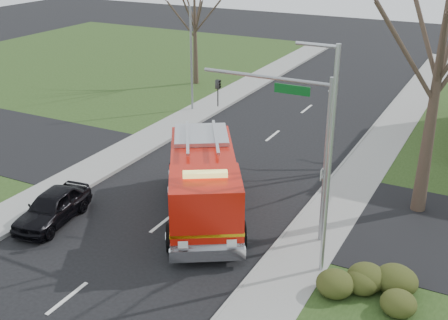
% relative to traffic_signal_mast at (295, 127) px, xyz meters
% --- Properties ---
extents(ground, '(120.00, 120.00, 0.00)m').
position_rel_traffic_signal_mast_xyz_m(ground, '(-5.21, -1.50, -4.71)').
color(ground, black).
rests_on(ground, ground).
extents(sidewalk_right, '(2.40, 80.00, 0.15)m').
position_rel_traffic_signal_mast_xyz_m(sidewalk_right, '(0.99, -1.50, -4.63)').
color(sidewalk_right, gray).
rests_on(sidewalk_right, ground).
extents(sidewalk_left, '(2.40, 80.00, 0.15)m').
position_rel_traffic_signal_mast_xyz_m(sidewalk_left, '(-11.41, -1.50, -4.63)').
color(sidewalk_left, gray).
rests_on(sidewalk_left, ground).
extents(hedge_corner, '(2.80, 2.00, 0.90)m').
position_rel_traffic_signal_mast_xyz_m(hedge_corner, '(3.79, -2.50, -4.13)').
color(hedge_corner, '#2D3814').
rests_on(hedge_corner, lawn_right).
extents(bare_tree_near, '(6.00, 6.00, 12.00)m').
position_rel_traffic_signal_mast_xyz_m(bare_tree_near, '(4.29, 4.50, 2.71)').
color(bare_tree_near, '#3A2B22').
rests_on(bare_tree_near, ground).
extents(bare_tree_left, '(4.50, 4.50, 9.00)m').
position_rel_traffic_signal_mast_xyz_m(bare_tree_left, '(-15.21, 18.50, 0.86)').
color(bare_tree_left, '#3A2B22').
rests_on(bare_tree_left, ground).
extents(traffic_signal_mast, '(5.29, 0.18, 6.80)m').
position_rel_traffic_signal_mast_xyz_m(traffic_signal_mast, '(0.00, 0.00, 0.00)').
color(traffic_signal_mast, gray).
rests_on(traffic_signal_mast, ground).
extents(streetlight_pole, '(1.48, 0.16, 8.40)m').
position_rel_traffic_signal_mast_xyz_m(streetlight_pole, '(1.93, -2.00, -0.16)').
color(streetlight_pole, '#B7BABF').
rests_on(streetlight_pole, ground).
extents(utility_pole_far, '(0.14, 0.14, 7.00)m').
position_rel_traffic_signal_mast_xyz_m(utility_pole_far, '(-12.01, 12.50, -1.21)').
color(utility_pole_far, gray).
rests_on(utility_pole_far, ground).
extents(fire_engine, '(6.62, 8.41, 3.29)m').
position_rel_traffic_signal_mast_xyz_m(fire_engine, '(-3.92, -0.26, -3.22)').
color(fire_engine, '#BD1408').
rests_on(fire_engine, ground).
extents(parked_car_maroon, '(2.24, 4.34, 1.41)m').
position_rel_traffic_signal_mast_xyz_m(parked_car_maroon, '(-9.41, -3.63, -4.00)').
color(parked_car_maroon, black).
rests_on(parked_car_maroon, ground).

